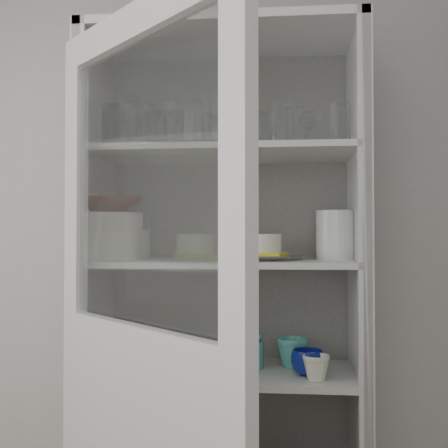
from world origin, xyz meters
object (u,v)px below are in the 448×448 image
Objects in this scene: glass_platter at (261,258)px; teal_jar at (250,352)px; terracotta_bowl at (111,205)px; plate_stack_front at (111,246)px; pantry_cabinet at (226,344)px; mug_blue at (308,363)px; goblet_0 at (131,135)px; goblet_2 at (235,135)px; goblet_3 at (309,129)px; yellow_trivet at (261,254)px; white_canister at (116,347)px; white_ramekin at (261,243)px; cream_bowl at (111,223)px; mug_white at (316,368)px; measuring_cups at (156,366)px; mug_teal at (293,353)px; cupboard_door at (140,409)px; goblet_1 at (221,133)px; grey_bowl_stack at (336,235)px; plate_stack_back at (124,244)px.

glass_platter is 2.48× the size of teal_jar.
plate_stack_front is at bearing 0.00° from terracotta_bowl.
glass_platter is (0.14, -0.09, 0.33)m from pantry_cabinet.
plate_stack_front is at bearing 155.78° from mug_blue.
goblet_0 is 1.16× the size of goblet_2.
goblet_3 is (0.70, -0.04, 0.00)m from goblet_0.
glass_platter is at bearing -151.17° from goblet_3.
teal_jar is (-0.04, 0.05, -0.36)m from yellow_trivet.
white_ramekin is at bearing -4.16° from white_canister.
glass_platter is 0.40m from mug_blue.
mug_white is (0.73, -0.08, -0.49)m from cream_bowl.
glass_platter reaches higher than measuring_cups.
goblet_2 is at bearing 128.96° from glass_platter.
goblet_2 reaches higher than measuring_cups.
measuring_cups is at bearing -52.11° from goblet_0.
mug_teal is (0.63, -0.07, -0.84)m from goblet_0.
cupboard_door reaches higher than goblet_1.
cream_bowl is 1.56× the size of white_ramekin.
grey_bowl_stack reaches higher than white_ramekin.
goblet_3 is at bearing -4.22° from plate_stack_back.
cupboard_door reaches higher than measuring_cups.
white_canister is at bearing -179.16° from grey_bowl_stack.
goblet_1 is at bearing 18.54° from plate_stack_front.
yellow_trivet is at bearing -32.27° from goblet_1.
white_ramekin is at bearing 102.76° from cupboard_door.
cream_bowl is 0.89m from mug_white.
white_ramekin is at bearing -33.33° from pantry_cabinet.
pantry_cabinet is at bearing -132.25° from goblet_2.
yellow_trivet is 0.44m from mug_white.
goblet_2 is at bearing 19.72° from cream_bowl.
mug_blue is 0.13m from mug_teal.
plate_stack_front is 0.39m from white_canister.
plate_stack_back is 2.26× the size of mug_white.
goblet_0 is 0.75× the size of terracotta_bowl.
measuring_cups is (0.17, -0.01, -0.51)m from cream_bowl.
cream_bowl is (-0.44, -0.16, -0.34)m from goblet_2.
goblet_2 is (0.05, 0.03, -0.01)m from goblet_1.
cupboard_door is at bearing -72.82° from goblet_0.
mug_teal is (0.11, 0.08, -0.41)m from white_ramekin.
teal_jar reaches higher than mug_white.
terracotta_bowl is at bearing 180.00° from plate_stack_front.
yellow_trivet reaches higher than mug_blue.
cupboard_door is 0.75m from cream_bowl.
pantry_cabinet is at bearing -7.95° from goblet_0.
grey_bowl_stack reaches higher than teal_jar.
goblet_1 is at bearing 155.64° from pantry_cabinet.
glass_platter is at bearing -50.94° from teal_jar.
pantry_cabinet is 0.37m from glass_platter.
goblet_1 is at bearing 161.76° from mug_white.
measuring_cups is (-0.22, -0.14, -0.86)m from goblet_1.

